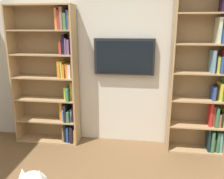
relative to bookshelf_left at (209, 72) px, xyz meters
The scene contains 4 objects.
wall_back 1.21m from the bookshelf_left, ahead, with size 4.52×0.06×2.70m, color beige.
bookshelf_left is the anchor object (origin of this frame).
bookshelf_right 2.15m from the bookshelf_left, ahead, with size 0.94×0.28×1.99m.
wall_mounted_tv 1.14m from the bookshelf_left, ahead, with size 0.84×0.07×0.50m.
Camera 1 is at (-0.33, 1.08, 1.70)m, focal length 37.23 mm.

